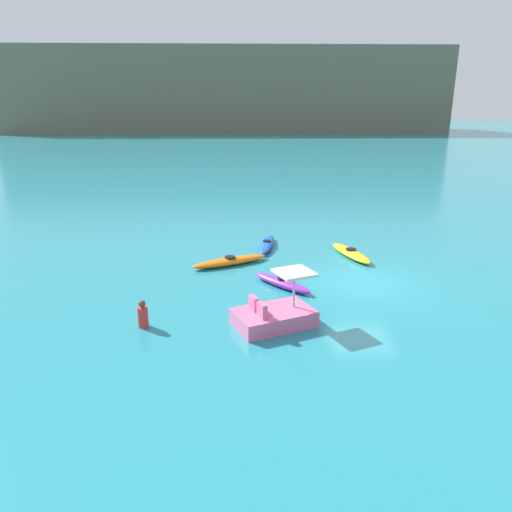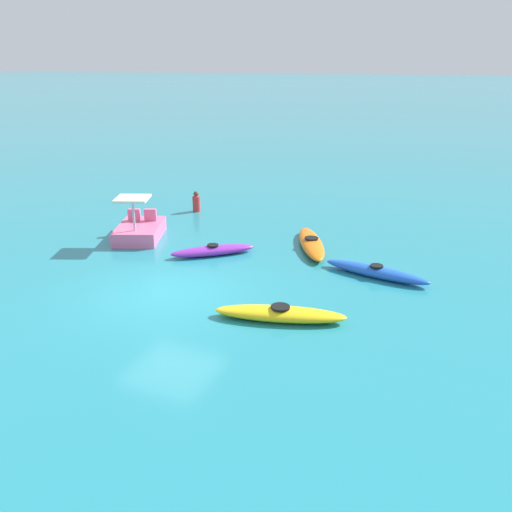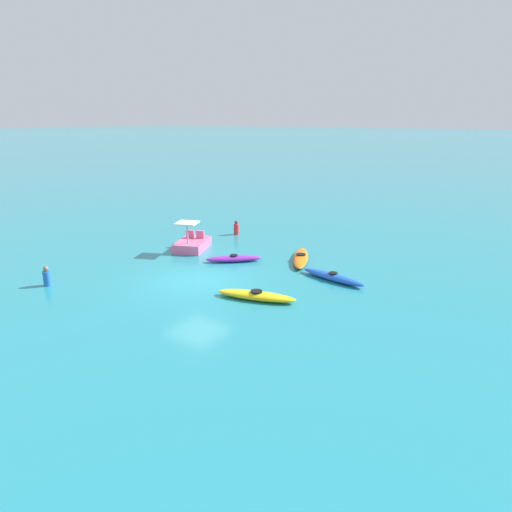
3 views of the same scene
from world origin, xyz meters
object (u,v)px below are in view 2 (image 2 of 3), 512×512
at_px(kayak_blue, 376,272).
at_px(pedal_boat_pink, 140,229).
at_px(kayak_yellow, 280,314).
at_px(kayak_purple, 213,250).
at_px(person_near_shore, 196,203).
at_px(kayak_orange, 311,243).

relative_size(kayak_blue, pedal_boat_pink, 1.19).
relative_size(kayak_yellow, kayak_purple, 1.33).
distance_m(kayak_purple, pedal_boat_pink, 3.34).
distance_m(kayak_blue, pedal_boat_pink, 8.64).
relative_size(kayak_blue, person_near_shore, 3.76).
height_order(kayak_blue, pedal_boat_pink, pedal_boat_pink).
xyz_separation_m(kayak_yellow, person_near_shore, (-8.17, -6.99, 0.22)).
height_order(kayak_orange, person_near_shore, person_near_shore).
bearing_deg(kayak_purple, kayak_yellow, 46.66).
bearing_deg(pedal_boat_pink, kayak_blue, 87.92).
xyz_separation_m(kayak_yellow, kayak_orange, (-5.55, -0.99, -0.00)).
bearing_deg(kayak_yellow, person_near_shore, -139.46).
relative_size(pedal_boat_pink, person_near_shore, 3.17).
relative_size(kayak_yellow, person_near_shore, 3.81).
bearing_deg(pedal_boat_pink, kayak_purple, 80.28).
relative_size(kayak_blue, kayak_orange, 0.95).
bearing_deg(kayak_yellow, pedal_boat_pink, -120.22).
bearing_deg(kayak_orange, pedal_boat_pink, -76.46).
height_order(kayak_orange, kayak_purple, same).
distance_m(kayak_yellow, kayak_orange, 5.64).
height_order(kayak_blue, person_near_shore, person_near_shore).
bearing_deg(person_near_shore, kayak_blue, 62.93).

